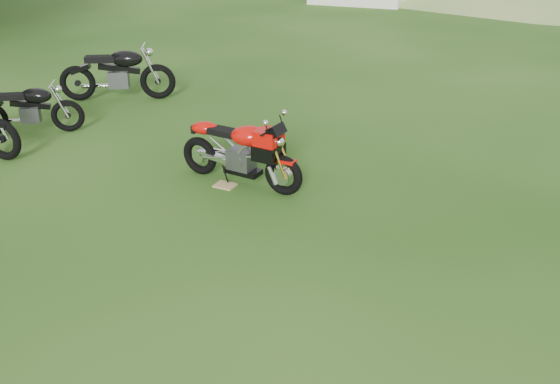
% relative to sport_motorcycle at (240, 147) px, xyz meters
% --- Properties ---
extents(ground, '(120.00, 120.00, 0.00)m').
position_rel_sport_motorcycle_xyz_m(ground, '(0.78, -1.93, -0.55)').
color(ground, '#163C0D').
rests_on(ground, ground).
extents(sport_motorcycle, '(1.88, 1.12, 1.11)m').
position_rel_sport_motorcycle_xyz_m(sport_motorcycle, '(0.00, 0.00, 0.00)').
color(sport_motorcycle, red).
rests_on(sport_motorcycle, ground).
extents(plywood_board, '(0.34, 0.30, 0.02)m').
position_rel_sport_motorcycle_xyz_m(plywood_board, '(-0.20, -0.12, -0.54)').
color(plywood_board, tan).
rests_on(plywood_board, ground).
extents(vintage_moto_b, '(1.78, 0.86, 0.91)m').
position_rel_sport_motorcycle_xyz_m(vintage_moto_b, '(-3.91, 1.52, -0.10)').
color(vintage_moto_b, black).
rests_on(vintage_moto_b, ground).
extents(vintage_moto_d, '(2.22, 0.96, 1.14)m').
position_rel_sport_motorcycle_xyz_m(vintage_moto_d, '(-3.15, 3.57, 0.01)').
color(vintage_moto_d, black).
rests_on(vintage_moto_d, ground).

